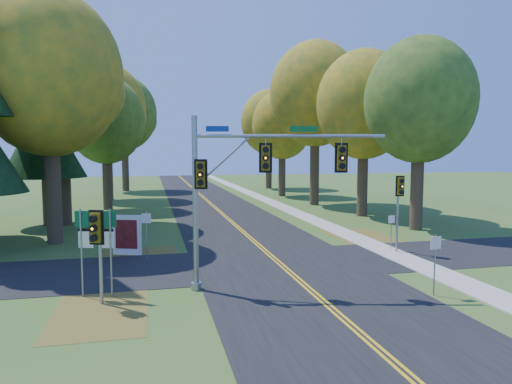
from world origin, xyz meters
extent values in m
plane|color=#345A1F|center=(0.00, 0.00, 0.00)|extent=(160.00, 160.00, 0.00)
cube|color=black|center=(0.00, 0.00, 0.01)|extent=(8.00, 160.00, 0.02)
cube|color=black|center=(0.00, 2.00, 0.01)|extent=(60.00, 6.00, 0.02)
cube|color=gold|center=(-0.10, 0.00, 0.03)|extent=(0.10, 160.00, 0.01)
cube|color=gold|center=(0.10, 0.00, 0.03)|extent=(0.10, 160.00, 0.01)
cube|color=#9E998E|center=(6.20, 0.00, 0.03)|extent=(1.60, 160.00, 0.06)
cube|color=brown|center=(-6.50, 4.00, 0.01)|extent=(4.00, 6.00, 0.00)
cube|color=brown|center=(6.80, 6.00, 0.01)|extent=(3.50, 8.00, 0.00)
cube|color=brown|center=(-7.50, -3.00, 0.01)|extent=(3.00, 5.00, 0.00)
cylinder|color=#38281C|center=(-11.20, 9.30, 3.38)|extent=(0.86, 0.86, 6.75)
ellipsoid|color=#C88F1A|center=(-11.20, 9.30, 9.55)|extent=(8.00, 8.00, 9.20)
sphere|color=#C88F1A|center=(-9.60, 10.50, 8.75)|extent=(4.80, 4.80, 4.80)
sphere|color=#C88F1A|center=(-12.60, 8.50, 10.35)|extent=(4.40, 4.40, 4.40)
cylinder|color=#38281C|center=(11.50, 8.70, 3.04)|extent=(0.83, 0.83, 6.08)
ellipsoid|color=olive|center=(11.50, 8.70, 8.60)|extent=(7.20, 7.20, 8.28)
sphere|color=olive|center=(12.94, 9.78, 7.88)|extent=(4.32, 4.32, 4.32)
sphere|color=olive|center=(10.24, 7.98, 9.32)|extent=(3.96, 3.96, 3.96)
cylinder|color=#38281C|center=(-11.80, 16.20, 3.71)|extent=(0.89, 0.89, 7.42)
ellipsoid|color=#C88F1A|center=(-11.80, 16.20, 10.43)|extent=(8.60, 8.60, 9.89)
sphere|color=#C88F1A|center=(-10.08, 17.49, 9.57)|extent=(5.16, 5.16, 5.16)
sphere|color=#C88F1A|center=(-13.30, 15.34, 11.29)|extent=(4.73, 4.73, 4.73)
cylinder|color=#38281C|center=(10.90, 15.50, 3.15)|extent=(0.84, 0.84, 6.30)
ellipsoid|color=#C88F1A|center=(10.90, 15.50, 8.96)|extent=(7.60, 7.60, 8.74)
sphere|color=#C88F1A|center=(12.42, 16.64, 8.20)|extent=(4.56, 4.56, 4.56)
sphere|color=#C88F1A|center=(9.57, 14.74, 9.72)|extent=(4.18, 4.18, 4.18)
cylinder|color=#38281C|center=(-9.60, 24.40, 2.81)|extent=(0.81, 0.81, 5.62)
ellipsoid|color=olive|center=(-9.60, 24.40, 8.00)|extent=(6.80, 6.80, 7.82)
sphere|color=olive|center=(-8.24, 25.42, 7.33)|extent=(4.08, 4.08, 4.08)
sphere|color=olive|center=(-10.79, 23.72, 8.69)|extent=(3.74, 3.74, 3.74)
cylinder|color=#38281C|center=(9.80, 23.60, 3.83)|extent=(0.90, 0.90, 7.65)
ellipsoid|color=#C88F1A|center=(9.80, 23.60, 10.73)|extent=(8.80, 8.80, 10.12)
sphere|color=#C88F1A|center=(11.56, 24.92, 9.85)|extent=(5.28, 5.28, 5.28)
sphere|color=#C88F1A|center=(8.26, 22.72, 11.61)|extent=(4.84, 4.84, 4.84)
cylinder|color=#38281C|center=(-10.20, 33.10, 3.49)|extent=(0.87, 0.87, 6.98)
ellipsoid|color=#C88F1A|center=(-10.20, 33.10, 9.85)|extent=(8.20, 8.20, 9.43)
sphere|color=#C88F1A|center=(-8.56, 34.33, 9.03)|extent=(4.92, 4.92, 4.92)
sphere|color=#C88F1A|center=(-11.63, 32.28, 10.67)|extent=(4.51, 4.51, 4.51)
cylinder|color=#38281C|center=(9.20, 32.80, 2.93)|extent=(0.82, 0.82, 5.85)
ellipsoid|color=#C88F1A|center=(9.20, 32.80, 8.30)|extent=(7.00, 7.00, 8.05)
sphere|color=#C88F1A|center=(10.60, 33.85, 7.60)|extent=(4.20, 4.20, 4.20)
sphere|color=#C88F1A|center=(7.97, 32.10, 9.00)|extent=(3.85, 3.85, 3.85)
cylinder|color=#38281C|center=(-9.00, 44.00, 3.60)|extent=(0.88, 0.88, 7.20)
ellipsoid|color=olive|center=(-9.00, 44.00, 10.14)|extent=(8.40, 8.40, 9.66)
sphere|color=olive|center=(-7.32, 45.26, 9.30)|extent=(5.04, 5.04, 5.04)
sphere|color=olive|center=(-10.47, 43.16, 10.98)|extent=(4.62, 4.62, 4.62)
cylinder|color=#38281C|center=(10.40, 43.50, 3.26)|extent=(0.85, 0.85, 6.53)
ellipsoid|color=#C88F1A|center=(10.40, 43.50, 9.26)|extent=(7.80, 7.80, 8.97)
sphere|color=#C88F1A|center=(11.96, 44.67, 8.47)|extent=(4.68, 4.68, 4.68)
sphere|color=#C88F1A|center=(9.04, 42.72, 10.04)|extent=(4.29, 4.29, 4.29)
cylinder|color=#38281C|center=(-13.00, 16.00, 1.71)|extent=(0.50, 0.50, 3.42)
cone|color=black|center=(-13.00, 16.00, 6.15)|extent=(5.60, 5.60, 5.45)
cone|color=black|center=(-13.00, 16.00, 10.04)|extent=(4.57, 4.57, 5.45)
cone|color=black|center=(-13.00, 16.00, 13.94)|extent=(3.55, 3.55, 5.45)
cylinder|color=gray|center=(-4.20, -1.33, 3.29)|extent=(0.21, 0.21, 6.58)
cylinder|color=gray|center=(-4.20, -1.33, 0.14)|extent=(0.41, 0.41, 0.28)
cylinder|color=gray|center=(-0.76, -2.10, 5.83)|extent=(6.91, 1.69, 0.13)
cylinder|color=gray|center=(-3.19, -1.55, 4.89)|extent=(2.09, 0.55, 1.94)
cylinder|color=gray|center=(-1.63, -1.91, 5.66)|extent=(0.04, 0.04, 0.34)
cube|color=#72590C|center=(-1.63, -1.91, 5.02)|extent=(0.37, 0.35, 0.94)
cube|color=black|center=(-1.63, -1.91, 5.02)|extent=(0.48, 0.14, 1.11)
sphere|color=orange|center=(-1.68, -2.12, 5.02)|extent=(0.17, 0.17, 0.17)
cylinder|color=black|center=(-1.68, -2.12, 5.32)|extent=(0.25, 0.20, 0.23)
cylinder|color=black|center=(-1.68, -2.12, 5.02)|extent=(0.25, 0.20, 0.23)
cylinder|color=black|center=(-1.68, -2.12, 4.72)|extent=(0.25, 0.20, 0.23)
cylinder|color=gray|center=(1.12, -2.53, 5.66)|extent=(0.04, 0.04, 0.34)
cube|color=#72590C|center=(1.12, -2.53, 5.02)|extent=(0.37, 0.35, 0.94)
cube|color=black|center=(1.12, -2.53, 5.02)|extent=(0.48, 0.14, 1.11)
sphere|color=orange|center=(1.07, -2.74, 5.02)|extent=(0.17, 0.17, 0.17)
cylinder|color=black|center=(1.07, -2.74, 5.32)|extent=(0.25, 0.20, 0.23)
cylinder|color=black|center=(1.07, -2.74, 5.02)|extent=(0.25, 0.20, 0.23)
cylinder|color=black|center=(1.07, -2.74, 4.72)|extent=(0.25, 0.20, 0.23)
cube|color=#72590C|center=(-4.00, -1.52, 4.42)|extent=(0.37, 0.35, 0.94)
cube|color=black|center=(-4.00, -1.52, 4.42)|extent=(0.48, 0.14, 1.11)
sphere|color=orange|center=(-4.05, -1.73, 4.42)|extent=(0.17, 0.17, 0.17)
cylinder|color=black|center=(-4.05, -1.73, 4.72)|extent=(0.25, 0.20, 0.23)
cylinder|color=black|center=(-4.05, -1.73, 4.42)|extent=(0.25, 0.20, 0.23)
cylinder|color=black|center=(-4.05, -1.73, 4.12)|extent=(0.25, 0.20, 0.23)
cube|color=navy|center=(-3.37, -1.51, 6.09)|extent=(0.83, 0.22, 0.21)
cube|color=#0C5926|center=(-0.26, -2.22, 6.09)|extent=(1.02, 0.27, 0.21)
cylinder|color=gray|center=(6.57, 2.68, 1.97)|extent=(0.11, 0.11, 3.94)
cube|color=#72590C|center=(6.56, 2.48, 3.49)|extent=(0.33, 0.30, 0.89)
cube|color=black|center=(6.56, 2.48, 3.49)|extent=(0.47, 0.07, 1.06)
sphere|color=orange|center=(6.54, 2.28, 3.49)|extent=(0.16, 0.16, 0.16)
cylinder|color=black|center=(6.54, 2.28, 3.78)|extent=(0.23, 0.16, 0.21)
cylinder|color=black|center=(6.54, 2.28, 3.49)|extent=(0.23, 0.16, 0.21)
cylinder|color=black|center=(6.54, 2.28, 3.20)|extent=(0.23, 0.16, 0.21)
cylinder|color=#95989D|center=(-7.55, -2.18, 1.61)|extent=(0.12, 0.12, 3.22)
cube|color=#72590C|center=(-7.63, -2.39, 2.71)|extent=(0.42, 0.40, 1.00)
cube|color=black|center=(-7.63, -2.39, 2.71)|extent=(0.50, 0.21, 1.19)
sphere|color=orange|center=(-7.71, -2.61, 2.71)|extent=(0.18, 0.18, 0.18)
cylinder|color=black|center=(-7.71, -2.61, 3.03)|extent=(0.28, 0.23, 0.24)
cylinder|color=black|center=(-7.71, -2.61, 2.71)|extent=(0.28, 0.23, 0.24)
cylinder|color=black|center=(-7.71, -2.61, 2.39)|extent=(0.28, 0.23, 0.24)
cylinder|color=gray|center=(-8.30, -1.23, 1.61)|extent=(0.06, 0.06, 3.22)
cylinder|color=gray|center=(-7.26, -1.53, 1.61)|extent=(0.06, 0.06, 3.22)
cube|color=#0B4F2C|center=(-7.77, -1.35, 2.85)|extent=(1.46, 0.45, 0.59)
cube|color=silver|center=(-7.77, -1.35, 2.85)|extent=(1.24, 0.36, 0.09)
cube|color=silver|center=(-8.13, -1.25, 2.09)|extent=(0.53, 0.19, 0.59)
cube|color=black|center=(-8.13, -1.25, 2.45)|extent=(0.52, 0.15, 0.11)
cube|color=silver|center=(-7.41, -1.45, 2.09)|extent=(0.53, 0.19, 0.59)
cube|color=black|center=(-7.41, -1.45, 2.45)|extent=(0.52, 0.15, 0.11)
cube|color=silver|center=(-7.04, 5.37, 1.02)|extent=(1.45, 0.68, 2.03)
cube|color=maroon|center=(-7.07, 5.27, 1.07)|extent=(1.07, 0.40, 1.47)
cube|color=silver|center=(-7.57, 5.56, 0.17)|extent=(0.12, 0.12, 0.34)
cube|color=silver|center=(-6.50, 5.18, 0.17)|extent=(0.12, 0.12, 0.34)
cylinder|color=gray|center=(6.53, 3.18, 0.97)|extent=(0.04, 0.04, 1.94)
cube|color=white|center=(6.53, 3.16, 1.68)|extent=(0.37, 0.05, 0.40)
cylinder|color=gray|center=(4.20, -4.00, 1.13)|extent=(0.05, 0.05, 2.27)
cube|color=silver|center=(4.20, -4.02, 1.96)|extent=(0.43, 0.06, 0.46)
cylinder|color=gray|center=(-6.06, 4.29, 1.16)|extent=(0.05, 0.05, 2.32)
cube|color=silver|center=(-6.06, 4.27, 2.00)|extent=(0.44, 0.06, 0.47)
camera|label=1|loc=(-5.83, -18.38, 5.29)|focal=32.00mm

